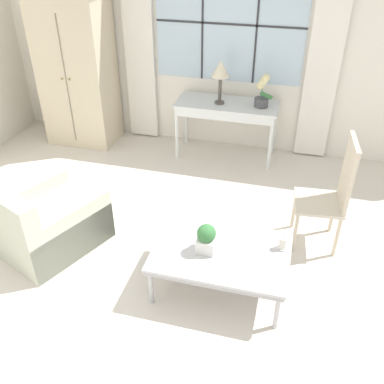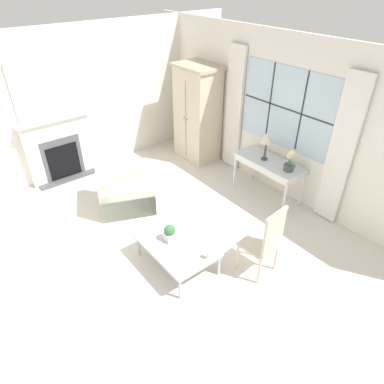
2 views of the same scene
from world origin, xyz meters
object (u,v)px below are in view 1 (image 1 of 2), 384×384
armchair_upholstered (45,222)px  coffee_table (221,254)px  pillar_candle (283,244)px  side_chair_wooden (334,190)px  potted_orchid (262,93)px  console_table (227,109)px  table_lamp (221,71)px  potted_plant_small (206,238)px  armoire (77,69)px

armchair_upholstered → coffee_table: (1.74, -0.12, 0.10)m
pillar_candle → side_chair_wooden: bearing=60.5°
potted_orchid → pillar_candle: potted_orchid is taller
pillar_candle → console_table: bearing=112.2°
table_lamp → pillar_candle: (0.99, -2.16, -0.69)m
table_lamp → side_chair_wooden: size_ratio=0.48×
table_lamp → potted_plant_small: 2.46m
table_lamp → potted_orchid: table_lamp is taller
armoire → armchair_upholstered: armoire is taller
armoire → armchair_upholstered: (0.69, -2.22, -0.75)m
table_lamp → side_chair_wooden: table_lamp is taller
coffee_table → potted_plant_small: (-0.12, -0.03, 0.17)m
armoire → coffee_table: armoire is taller
console_table → potted_orchid: size_ratio=3.14×
potted_orchid → potted_plant_small: (-0.13, -2.38, -0.37)m
coffee_table → pillar_candle: pillar_candle is taller
armchair_upholstered → potted_plant_small: armchair_upholstered is taller
armoire → pillar_candle: (2.91, -2.18, -0.56)m
armoire → potted_orchid: 2.43m
table_lamp → coffee_table: table_lamp is taller
pillar_candle → armchair_upholstered: bearing=-179.1°
potted_orchid → coffee_table: 2.41m
potted_orchid → coffee_table: potted_orchid is taller
coffee_table → potted_plant_small: bearing=-166.2°
armchair_upholstered → side_chair_wooden: 2.73m
table_lamp → potted_orchid: size_ratio=1.31×
armchair_upholstered → coffee_table: bearing=-3.9°
armchair_upholstered → table_lamp: bearing=60.8°
potted_plant_small → pillar_candle: (0.61, 0.18, -0.08)m
console_table → table_lamp: bearing=-156.7°
potted_orchid → pillar_candle: (0.48, -2.20, -0.45)m
armchair_upholstered → coffee_table: armchair_upholstered is taller
potted_orchid → side_chair_wooden: 1.77m
table_lamp → potted_orchid: bearing=3.5°
potted_orchid → side_chair_wooden: (0.86, -1.51, -0.29)m
potted_orchid → pillar_candle: size_ratio=3.22×
pillar_candle → table_lamp: bearing=114.6°
armoire → potted_orchid: (2.43, 0.01, -0.11)m
armoire → table_lamp: armoire is taller
table_lamp → coffee_table: size_ratio=0.47×
console_table → pillar_candle: console_table is taller
console_table → side_chair_wooden: size_ratio=1.14×
armoire → console_table: 2.04m
console_table → side_chair_wooden: bearing=-49.8°
armoire → potted_plant_small: bearing=-45.8°
coffee_table → table_lamp: bearing=102.4°
side_chair_wooden → coffee_table: (-0.87, -0.84, -0.25)m
coffee_table → pillar_candle: size_ratio=8.88×
potted_plant_small → potted_orchid: bearing=86.9°
armchair_upholstered → potted_plant_small: (1.61, -0.15, 0.27)m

